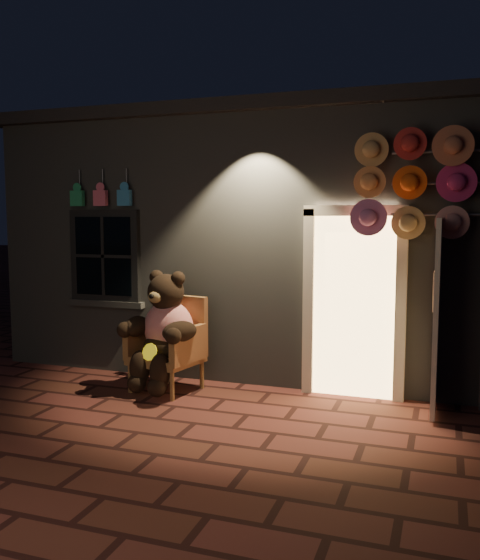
% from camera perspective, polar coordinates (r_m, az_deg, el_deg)
% --- Properties ---
extents(ground, '(60.00, 60.00, 0.00)m').
position_cam_1_polar(ground, '(6.12, -4.40, -13.59)').
color(ground, '#5C2723').
rests_on(ground, ground).
extents(shop_building, '(7.30, 5.95, 3.51)m').
position_cam_1_polar(shop_building, '(9.56, 5.19, 4.13)').
color(shop_building, slate).
rests_on(shop_building, ground).
extents(wicker_armchair, '(0.88, 0.83, 1.11)m').
position_cam_1_polar(wicker_armchair, '(7.17, -6.68, -6.07)').
color(wicker_armchair, olive).
rests_on(wicker_armchair, ground).
extents(teddy_bear, '(0.99, 0.86, 1.39)m').
position_cam_1_polar(teddy_bear, '(7.02, -7.35, -4.85)').
color(teddy_bear, red).
rests_on(teddy_bear, ground).
extents(hat_rack, '(1.74, 0.22, 2.98)m').
position_cam_1_polar(hat_rack, '(6.56, 18.15, 8.65)').
color(hat_rack, '#59595E').
rests_on(hat_rack, ground).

